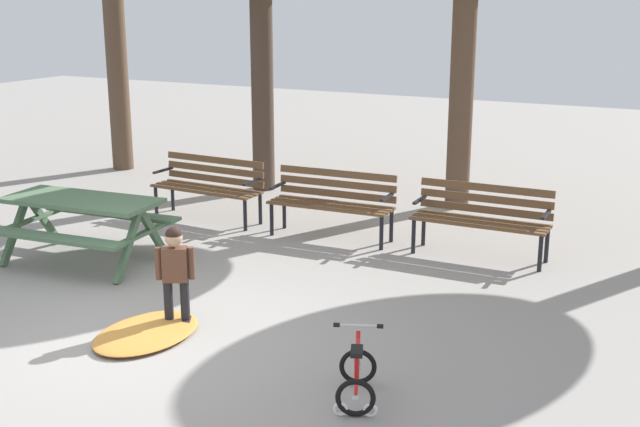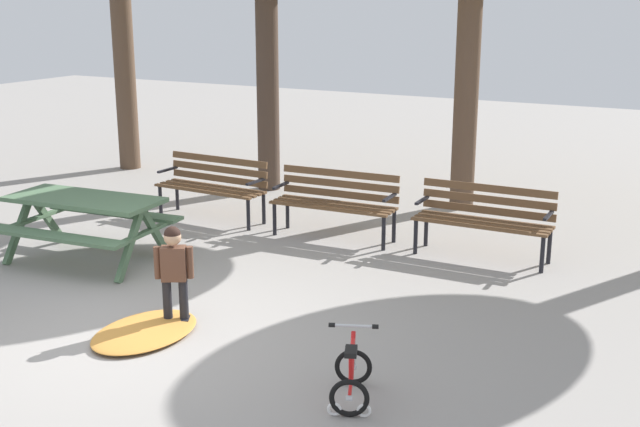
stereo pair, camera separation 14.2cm
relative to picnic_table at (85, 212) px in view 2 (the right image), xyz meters
The scene contains 8 objects.
ground 2.47m from the picnic_table, 39.95° to the right, with size 36.00×36.00×0.00m, color gray.
picnic_table is the anchor object (origin of this frame).
park_bench_far_left 2.24m from the picnic_table, 84.21° to the left, with size 1.62×0.52×0.85m.
park_bench_left 3.06m from the picnic_table, 46.18° to the left, with size 1.62×0.53×0.85m.
park_bench_right 4.63m from the picnic_table, 29.73° to the left, with size 1.60×0.47×0.85m.
child_standing 2.32m from the picnic_table, 26.58° to the right, with size 0.33×0.26×0.96m.
kids_bicycle 4.50m from the picnic_table, 21.07° to the right, with size 0.53×0.63×0.54m.
leaf_pile 2.47m from the picnic_table, 34.89° to the right, with size 1.13×0.79×0.07m, color #C68438.
Camera 2 is at (4.79, -5.22, 3.03)m, focal length 45.93 mm.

